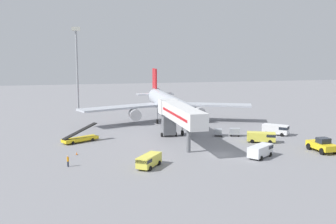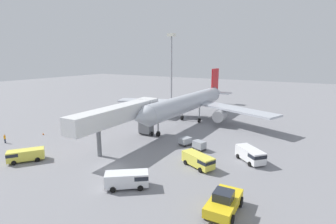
{
  "view_description": "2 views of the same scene",
  "coord_description": "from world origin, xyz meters",
  "px_view_note": "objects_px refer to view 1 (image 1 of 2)",
  "views": [
    {
      "loc": [
        -23.11,
        -60.85,
        16.67
      ],
      "look_at": [
        -3.87,
        22.31,
        3.88
      ],
      "focal_mm": 43.45,
      "sensor_mm": 36.0,
      "label": 1
    },
    {
      "loc": [
        24.1,
        -25.17,
        15.46
      ],
      "look_at": [
        -3.81,
        22.02,
        3.67
      ],
      "focal_mm": 27.67,
      "sensor_mm": 36.0,
      "label": 2
    }
  ],
  "objects_px": {
    "pushback_tug": "(322,145)",
    "apron_light_mast": "(77,52)",
    "airplane_at_gate": "(167,104)",
    "baggage_cart_near_left": "(218,132)",
    "belt_loader_truck": "(80,138)",
    "ground_crew_worker_foreground": "(68,161)",
    "jet_bridge": "(179,114)",
    "service_van_mid_center": "(262,137)",
    "service_van_far_left": "(149,160)",
    "baggage_cart_rear_left": "(235,132)",
    "service_van_mid_right": "(261,150)",
    "safety_cone_alpha": "(77,153)",
    "service_van_outer_right": "(276,129)"
  },
  "relations": [
    {
      "from": "jet_bridge",
      "to": "apron_light_mast",
      "type": "xyz_separation_m",
      "value": [
        -17.13,
        46.89,
        10.85
      ]
    },
    {
      "from": "airplane_at_gate",
      "to": "ground_crew_worker_foreground",
      "type": "bearing_deg",
      "value": -125.2
    },
    {
      "from": "pushback_tug",
      "to": "service_van_far_left",
      "type": "relative_size",
      "value": 1.1
    },
    {
      "from": "pushback_tug",
      "to": "service_van_outer_right",
      "type": "relative_size",
      "value": 1.1
    },
    {
      "from": "ground_crew_worker_foreground",
      "to": "service_van_mid_center",
      "type": "bearing_deg",
      "value": 13.45
    },
    {
      "from": "service_van_far_left",
      "to": "service_van_mid_center",
      "type": "bearing_deg",
      "value": 25.99
    },
    {
      "from": "service_van_far_left",
      "to": "pushback_tug",
      "type": "bearing_deg",
      "value": 4.94
    },
    {
      "from": "pushback_tug",
      "to": "ground_crew_worker_foreground",
      "type": "distance_m",
      "value": 41.36
    },
    {
      "from": "service_van_mid_right",
      "to": "safety_cone_alpha",
      "type": "xyz_separation_m",
      "value": [
        -28.49,
        8.07,
        -0.87
      ]
    },
    {
      "from": "baggage_cart_near_left",
      "to": "service_van_outer_right",
      "type": "bearing_deg",
      "value": -7.97
    },
    {
      "from": "jet_bridge",
      "to": "service_van_mid_center",
      "type": "xyz_separation_m",
      "value": [
        15.38,
        -1.91,
        -4.46
      ]
    },
    {
      "from": "jet_bridge",
      "to": "service_van_outer_right",
      "type": "relative_size",
      "value": 4.06
    },
    {
      "from": "service_van_mid_right",
      "to": "apron_light_mast",
      "type": "height_order",
      "value": "apron_light_mast"
    },
    {
      "from": "service_van_mid_right",
      "to": "baggage_cart_near_left",
      "type": "relative_size",
      "value": 2.23
    },
    {
      "from": "service_van_mid_right",
      "to": "safety_cone_alpha",
      "type": "bearing_deg",
      "value": 164.19
    },
    {
      "from": "service_van_far_left",
      "to": "baggage_cart_near_left",
      "type": "height_order",
      "value": "service_van_far_left"
    },
    {
      "from": "jet_bridge",
      "to": "ground_crew_worker_foreground",
      "type": "bearing_deg",
      "value": -152.14
    },
    {
      "from": "service_van_far_left",
      "to": "baggage_cart_rear_left",
      "type": "distance_m",
      "value": 27.18
    },
    {
      "from": "jet_bridge",
      "to": "baggage_cart_rear_left",
      "type": "distance_m",
      "value": 14.21
    },
    {
      "from": "service_van_mid_center",
      "to": "baggage_cart_rear_left",
      "type": "height_order",
      "value": "service_van_mid_center"
    },
    {
      "from": "service_van_far_left",
      "to": "apron_light_mast",
      "type": "bearing_deg",
      "value": 98.69
    },
    {
      "from": "apron_light_mast",
      "to": "ground_crew_worker_foreground",
      "type": "bearing_deg",
      "value": -92.2
    },
    {
      "from": "pushback_tug",
      "to": "safety_cone_alpha",
      "type": "distance_m",
      "value": 40.69
    },
    {
      "from": "apron_light_mast",
      "to": "belt_loader_truck",
      "type": "bearing_deg",
      "value": -90.27
    },
    {
      "from": "pushback_tug",
      "to": "apron_light_mast",
      "type": "height_order",
      "value": "apron_light_mast"
    },
    {
      "from": "ground_crew_worker_foreground",
      "to": "baggage_cart_near_left",
      "type": "bearing_deg",
      "value": 28.49
    },
    {
      "from": "jet_bridge",
      "to": "service_van_far_left",
      "type": "relative_size",
      "value": 4.06
    },
    {
      "from": "baggage_cart_near_left",
      "to": "apron_light_mast",
      "type": "xyz_separation_m",
      "value": [
        -26.66,
        41.44,
        15.61
      ]
    },
    {
      "from": "jet_bridge",
      "to": "pushback_tug",
      "type": "bearing_deg",
      "value": -25.88
    },
    {
      "from": "jet_bridge",
      "to": "ground_crew_worker_foreground",
      "type": "distance_m",
      "value": 22.35
    },
    {
      "from": "ground_crew_worker_foreground",
      "to": "service_van_far_left",
      "type": "bearing_deg",
      "value": -15.07
    },
    {
      "from": "service_van_far_left",
      "to": "ground_crew_worker_foreground",
      "type": "xyz_separation_m",
      "value": [
        -11.39,
        3.07,
        -0.17
      ]
    },
    {
      "from": "safety_cone_alpha",
      "to": "apron_light_mast",
      "type": "relative_size",
      "value": 0.02
    },
    {
      "from": "service_van_outer_right",
      "to": "safety_cone_alpha",
      "type": "distance_m",
      "value": 39.99
    },
    {
      "from": "airplane_at_gate",
      "to": "baggage_cart_near_left",
      "type": "distance_m",
      "value": 17.52
    },
    {
      "from": "service_van_mid_right",
      "to": "ground_crew_worker_foreground",
      "type": "bearing_deg",
      "value": 177.33
    },
    {
      "from": "apron_light_mast",
      "to": "baggage_cart_near_left",
      "type": "bearing_deg",
      "value": -57.24
    },
    {
      "from": "ground_crew_worker_foreground",
      "to": "service_van_outer_right",
      "type": "bearing_deg",
      "value": 19.04
    },
    {
      "from": "service_van_far_left",
      "to": "apron_light_mast",
      "type": "relative_size",
      "value": 0.22
    },
    {
      "from": "baggage_cart_near_left",
      "to": "service_van_mid_center",
      "type": "bearing_deg",
      "value": -51.57
    },
    {
      "from": "belt_loader_truck",
      "to": "apron_light_mast",
      "type": "relative_size",
      "value": 0.3
    },
    {
      "from": "belt_loader_truck",
      "to": "baggage_cart_near_left",
      "type": "distance_m",
      "value": 26.86
    },
    {
      "from": "airplane_at_gate",
      "to": "belt_loader_truck",
      "type": "relative_size",
      "value": 5.98
    },
    {
      "from": "baggage_cart_near_left",
      "to": "safety_cone_alpha",
      "type": "relative_size",
      "value": 4.87
    },
    {
      "from": "jet_bridge",
      "to": "service_van_mid_right",
      "type": "height_order",
      "value": "jet_bridge"
    },
    {
      "from": "belt_loader_truck",
      "to": "ground_crew_worker_foreground",
      "type": "xyz_separation_m",
      "value": [
        -2.0,
        -16.14,
        0.1
      ]
    },
    {
      "from": "service_van_outer_right",
      "to": "baggage_cart_near_left",
      "type": "relative_size",
      "value": 2.16
    },
    {
      "from": "service_van_mid_right",
      "to": "baggage_cart_rear_left",
      "type": "relative_size",
      "value": 2.2
    },
    {
      "from": "service_van_mid_right",
      "to": "service_van_outer_right",
      "type": "xyz_separation_m",
      "value": [
        10.81,
        15.4,
        0.05
      ]
    },
    {
      "from": "service_van_mid_center",
      "to": "service_van_far_left",
      "type": "bearing_deg",
      "value": -154.01
    }
  ]
}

